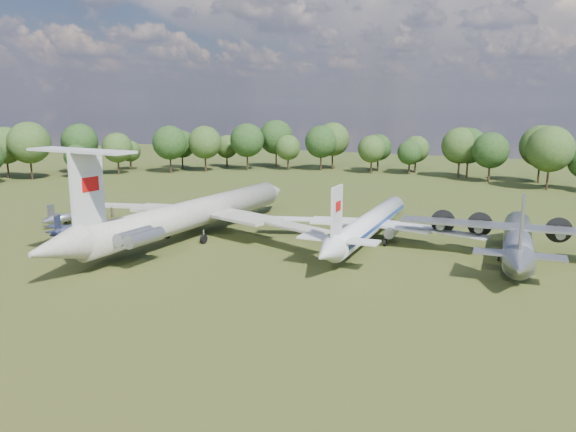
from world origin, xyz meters
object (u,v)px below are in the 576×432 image
at_px(tu104_jet, 369,228).
at_px(small_prop_northwest, 72,218).
at_px(il62_airliner, 194,219).
at_px(person_on_il62, 112,213).
at_px(an12_transport, 518,244).
at_px(small_prop_west, 76,229).

xyz_separation_m(tu104_jet, small_prop_northwest, (-48.81, -9.08, -1.19)).
bearing_deg(il62_airliner, small_prop_northwest, -175.76).
distance_m(tu104_jet, small_prop_northwest, 49.66).
height_order(small_prop_northwest, person_on_il62, person_on_il62).
bearing_deg(an12_transport, small_prop_northwest, -177.45).
xyz_separation_m(tu104_jet, person_on_il62, (-25.36, -24.56, 4.39)).
distance_m(small_prop_west, small_prop_northwest, 9.27).
height_order(il62_airliner, small_prop_northwest, il62_airliner).
xyz_separation_m(il62_airliner, an12_transport, (44.56, 7.43, -0.68)).
relative_size(small_prop_northwest, person_on_il62, 8.36).
relative_size(tu104_jet, small_prop_west, 3.23).
bearing_deg(an12_transport, small_prop_west, -171.30).
height_order(il62_airliner, small_prop_west, il62_airliner).
distance_m(il62_airliner, small_prop_west, 18.49).
height_order(tu104_jet, small_prop_northwest, tu104_jet).
xyz_separation_m(tu104_jet, small_prop_west, (-41.75, -15.09, -1.20)).
xyz_separation_m(an12_transport, small_prop_northwest, (-68.77, -8.07, -1.20)).
distance_m(tu104_jet, small_prop_west, 44.40).
height_order(small_prop_west, small_prop_northwest, small_prop_northwest).
bearing_deg(small_prop_northwest, person_on_il62, -35.81).
height_order(an12_transport, person_on_il62, person_on_il62).
bearing_deg(tu104_jet, il62_airliner, -163.33).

